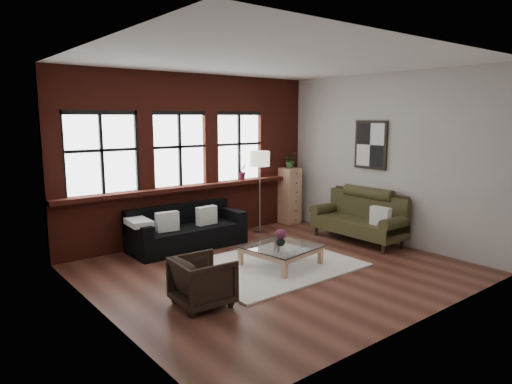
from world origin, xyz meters
TOP-DOWN VIEW (x-y plane):
  - floor at (0.00, 0.00)m, footprint 5.50×5.50m
  - ceiling at (0.00, 0.00)m, footprint 5.50×5.50m
  - wall_back at (0.00, 2.50)m, footprint 5.50×0.00m
  - wall_front at (0.00, -2.50)m, footprint 5.50×0.00m
  - wall_left at (-2.75, 0.00)m, footprint 0.00×5.00m
  - wall_right at (2.75, 0.00)m, footprint 0.00×5.00m
  - brick_backwall at (0.00, 2.44)m, footprint 5.50×0.12m
  - sill_ledge at (0.00, 2.35)m, footprint 5.50×0.30m
  - window_left at (-1.80, 2.45)m, footprint 1.38×0.10m
  - window_mid at (-0.30, 2.45)m, footprint 1.38×0.10m
  - window_right at (1.10, 2.45)m, footprint 1.38×0.10m
  - wall_poster at (2.72, 0.30)m, footprint 0.05×0.74m
  - shag_rug at (0.05, 0.13)m, footprint 2.60×2.05m
  - dark_sofa at (-0.48, 1.90)m, footprint 2.13×0.86m
  - pillow_a at (-0.93, 1.80)m, footprint 0.41×0.19m
  - pillow_b at (-0.12, 1.80)m, footprint 0.41×0.17m
  - vintage_settee at (2.30, 0.22)m, footprint 0.84×1.88m
  - pillow_settee at (2.22, -0.36)m, footprint 0.15×0.38m
  - armchair at (-1.65, -0.50)m, footprint 0.74×0.72m
  - coffee_table at (0.17, 0.05)m, footprint 1.19×1.19m
  - vase at (0.17, 0.05)m, footprint 0.16×0.16m
  - flowers at (0.17, 0.05)m, footprint 0.17×0.17m
  - drawer_chest at (2.34, 2.19)m, footprint 0.39×0.39m
  - potted_plant_top at (2.34, 2.19)m, footprint 0.38×0.34m
  - floor_lamp at (1.23, 1.90)m, footprint 0.40×0.40m
  - sill_plant at (1.11, 2.32)m, footprint 0.24×0.21m

SIDE VIEW (x-z plane):
  - floor at x=0.00m, z-range 0.00..0.00m
  - shag_rug at x=0.05m, z-range 0.00..0.03m
  - coffee_table at x=0.17m, z-range -0.01..0.34m
  - armchair at x=-1.65m, z-range 0.00..0.64m
  - dark_sofa at x=-0.48m, z-range 0.00..0.77m
  - vase at x=0.17m, z-range 0.34..0.49m
  - vintage_settee at x=2.30m, z-range 0.00..1.00m
  - flowers at x=0.17m, z-range 0.44..0.62m
  - pillow_a at x=-0.93m, z-range 0.41..0.75m
  - pillow_b at x=-0.12m, z-range 0.41..0.75m
  - pillow_settee at x=2.22m, z-range 0.44..0.78m
  - drawer_chest at x=2.34m, z-range 0.00..1.26m
  - floor_lamp at x=1.23m, z-range 0.00..1.85m
  - sill_ledge at x=0.00m, z-range 1.00..1.08m
  - sill_plant at x=1.11m, z-range 1.08..1.44m
  - potted_plant_top at x=2.34m, z-range 1.26..1.62m
  - wall_back at x=0.00m, z-range -1.15..4.35m
  - wall_front at x=0.00m, z-range -1.15..4.35m
  - wall_left at x=-2.75m, z-range -0.90..4.10m
  - wall_right at x=2.75m, z-range -0.90..4.10m
  - brick_backwall at x=0.00m, z-range 0.00..3.20m
  - window_left at x=-1.80m, z-range 1.00..2.50m
  - window_mid at x=-0.30m, z-range 1.00..2.50m
  - window_right at x=1.10m, z-range 1.00..2.50m
  - wall_poster at x=2.72m, z-range 1.38..2.32m
  - ceiling at x=0.00m, z-range 3.20..3.20m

